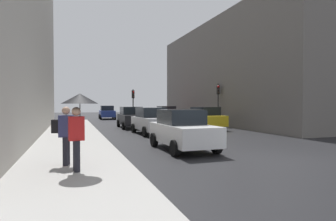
% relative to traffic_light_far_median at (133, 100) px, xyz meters
% --- Properties ---
extents(ground_plane, '(120.00, 120.00, 0.00)m').
position_rel_traffic_light_far_median_xyz_m(ground_plane, '(0.92, -21.46, -2.44)').
color(ground_plane, black).
extents(sidewalk_kerb, '(3.44, 40.00, 0.16)m').
position_rel_traffic_light_far_median_xyz_m(sidewalk_kerb, '(-6.23, -15.46, -2.36)').
color(sidewalk_kerb, '#A8A5A0').
rests_on(sidewalk_kerb, ground).
extents(building_facade_right, '(12.00, 24.37, 10.05)m').
position_rel_traffic_light_far_median_xyz_m(building_facade_right, '(12.35, -4.69, 2.58)').
color(building_facade_right, slate).
rests_on(building_facade_right, ground).
extents(traffic_light_far_median, '(0.25, 0.43, 3.54)m').
position_rel_traffic_light_far_median_xyz_m(traffic_light_far_median, '(0.00, 0.00, 0.00)').
color(traffic_light_far_median, '#2D2D2D').
rests_on(traffic_light_far_median, ground).
extents(traffic_light_mid_street, '(0.33, 0.45, 3.79)m').
position_rel_traffic_light_far_median_xyz_m(traffic_light_mid_street, '(6.04, -7.52, 0.17)').
color(traffic_light_mid_street, '#2D2D2D').
rests_on(traffic_light_mid_street, ground).
extents(car_dark_suv, '(2.06, 4.22, 1.76)m').
position_rel_traffic_light_far_median_xyz_m(car_dark_suv, '(-1.50, -6.42, -1.57)').
color(car_dark_suv, black).
rests_on(car_dark_suv, ground).
extents(car_silver_hatchback, '(2.16, 4.28, 1.76)m').
position_rel_traffic_light_far_median_xyz_m(car_silver_hatchback, '(-1.21, -11.70, -1.57)').
color(car_silver_hatchback, '#BCBCC1').
rests_on(car_silver_hatchback, ground).
extents(car_red_sedan, '(2.13, 4.26, 1.76)m').
position_rel_traffic_light_far_median_xyz_m(car_red_sedan, '(3.42, -0.76, -1.57)').
color(car_red_sedan, red).
rests_on(car_red_sedan, ground).
extents(car_blue_van, '(2.13, 4.26, 1.76)m').
position_rel_traffic_light_far_median_xyz_m(car_blue_van, '(-1.80, 8.02, -1.57)').
color(car_blue_van, navy).
rests_on(car_blue_van, ground).
extents(car_white_compact, '(2.07, 4.23, 1.76)m').
position_rel_traffic_light_far_median_xyz_m(car_white_compact, '(-1.67, -18.30, -1.57)').
color(car_white_compact, silver).
rests_on(car_white_compact, ground).
extents(car_yellow_taxi, '(2.25, 4.32, 1.76)m').
position_rel_traffic_light_far_median_xyz_m(car_yellow_taxi, '(3.64, -9.61, -1.57)').
color(car_yellow_taxi, yellow).
rests_on(car_yellow_taxi, ground).
extents(pedestrian_with_umbrella, '(1.00, 1.00, 2.14)m').
position_rel_traffic_light_far_median_xyz_m(pedestrian_with_umbrella, '(-6.08, -21.64, -0.60)').
color(pedestrian_with_umbrella, black).
rests_on(pedestrian_with_umbrella, sidewalk_kerb).
extents(pedestrian_with_grey_backpack, '(0.65, 0.41, 1.77)m').
position_rel_traffic_light_far_median_xyz_m(pedestrian_with_grey_backpack, '(-6.47, -20.70, -1.28)').
color(pedestrian_with_grey_backpack, black).
rests_on(pedestrian_with_grey_backpack, sidewalk_kerb).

